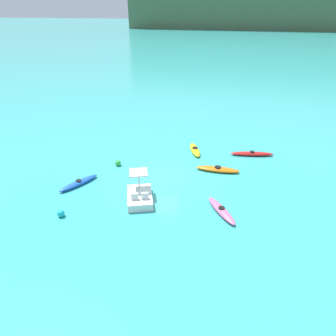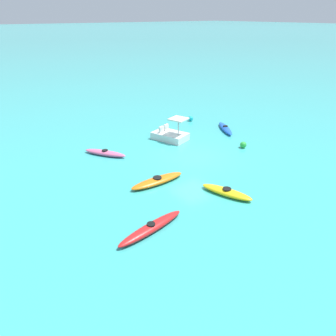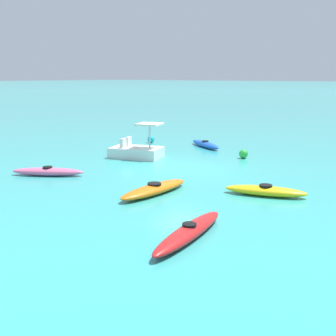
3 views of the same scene
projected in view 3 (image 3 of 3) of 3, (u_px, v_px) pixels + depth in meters
The scene contains 9 objects.
ground_plane at pixel (186, 169), 18.19m from camera, with size 600.00×600.00×0.00m, color #38ADA8.
kayak_pink at pixel (48, 172), 16.91m from camera, with size 2.04×2.73×0.37m.
kayak_red at pixel (189, 232), 10.39m from camera, with size 3.47×1.06×0.37m.
kayak_blue at pixel (205, 144), 23.65m from camera, with size 1.98×2.84×0.37m.
kayak_orange at pixel (154, 189), 14.30m from camera, with size 3.17×0.79×0.37m.
kayak_yellow at pixel (266, 191), 14.08m from camera, with size 1.47×2.74×0.37m.
pedal_boat_white at pixel (137, 151), 20.64m from camera, with size 2.17×2.75×1.68m.
buoy_green at pixel (244, 154), 20.46m from camera, with size 0.43×0.43×0.43m, color green.
buoy_cyan at pixel (151, 139), 25.23m from camera, with size 0.42×0.42×0.42m, color #19B7C6.
Camera 3 is at (14.58, 10.21, 3.86)m, focal length 45.82 mm.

